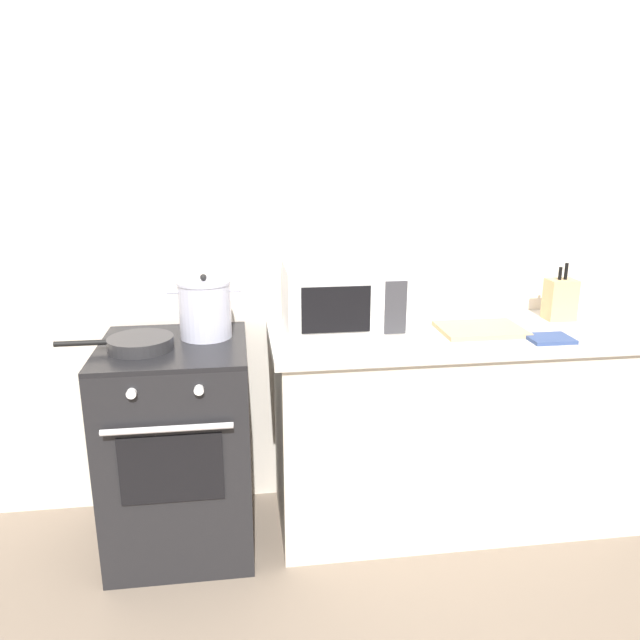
{
  "coord_description": "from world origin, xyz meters",
  "views": [
    {
      "loc": [
        -0.07,
        -1.82,
        1.7
      ],
      "look_at": [
        0.26,
        0.6,
        1.0
      ],
      "focal_mm": 34.1,
      "sensor_mm": 36.0,
      "label": 1
    }
  ],
  "objects_px": {
    "cutting_board": "(481,329)",
    "microwave": "(343,298)",
    "stove": "(179,446)",
    "stock_pot": "(205,309)",
    "oven_mitt": "(550,339)",
    "frying_pan": "(139,343)",
    "knife_block": "(560,299)"
  },
  "relations": [
    {
      "from": "cutting_board",
      "to": "microwave",
      "type": "bearing_deg",
      "value": 172.57
    },
    {
      "from": "stove",
      "to": "stock_pot",
      "type": "height_order",
      "value": "stock_pot"
    },
    {
      "from": "stock_pot",
      "to": "oven_mitt",
      "type": "bearing_deg",
      "value": -9.86
    },
    {
      "from": "stove",
      "to": "cutting_board",
      "type": "distance_m",
      "value": 1.4
    },
    {
      "from": "stove",
      "to": "frying_pan",
      "type": "bearing_deg",
      "value": -160.19
    },
    {
      "from": "cutting_board",
      "to": "knife_block",
      "type": "xyz_separation_m",
      "value": [
        0.44,
        0.14,
        0.09
      ]
    },
    {
      "from": "knife_block",
      "to": "frying_pan",
      "type": "bearing_deg",
      "value": -174.36
    },
    {
      "from": "cutting_board",
      "to": "stock_pot",
      "type": "bearing_deg",
      "value": 175.8
    },
    {
      "from": "cutting_board",
      "to": "oven_mitt",
      "type": "xyz_separation_m",
      "value": [
        0.24,
        -0.16,
        -0.0
      ]
    },
    {
      "from": "knife_block",
      "to": "oven_mitt",
      "type": "bearing_deg",
      "value": -123.79
    },
    {
      "from": "frying_pan",
      "to": "oven_mitt",
      "type": "distance_m",
      "value": 1.68
    },
    {
      "from": "oven_mitt",
      "to": "stock_pot",
      "type": "bearing_deg",
      "value": 170.14
    },
    {
      "from": "cutting_board",
      "to": "oven_mitt",
      "type": "height_order",
      "value": "cutting_board"
    },
    {
      "from": "stove",
      "to": "oven_mitt",
      "type": "distance_m",
      "value": 1.63
    },
    {
      "from": "stock_pot",
      "to": "knife_block",
      "type": "distance_m",
      "value": 1.62
    },
    {
      "from": "cutting_board",
      "to": "knife_block",
      "type": "relative_size",
      "value": 1.35
    },
    {
      "from": "stock_pot",
      "to": "frying_pan",
      "type": "distance_m",
      "value": 0.31
    },
    {
      "from": "stove",
      "to": "frying_pan",
      "type": "height_order",
      "value": "frying_pan"
    },
    {
      "from": "knife_block",
      "to": "stove",
      "type": "bearing_deg",
      "value": -175.41
    },
    {
      "from": "stove",
      "to": "stock_pot",
      "type": "relative_size",
      "value": 3.0
    },
    {
      "from": "microwave",
      "to": "knife_block",
      "type": "relative_size",
      "value": 1.88
    },
    {
      "from": "knife_block",
      "to": "microwave",
      "type": "bearing_deg",
      "value": -176.58
    },
    {
      "from": "stock_pot",
      "to": "stove",
      "type": "bearing_deg",
      "value": -146.83
    },
    {
      "from": "knife_block",
      "to": "cutting_board",
      "type": "bearing_deg",
      "value": -162.25
    },
    {
      "from": "stock_pot",
      "to": "cutting_board",
      "type": "bearing_deg",
      "value": -4.2
    },
    {
      "from": "frying_pan",
      "to": "oven_mitt",
      "type": "relative_size",
      "value": 2.55
    },
    {
      "from": "microwave",
      "to": "oven_mitt",
      "type": "relative_size",
      "value": 2.78
    },
    {
      "from": "frying_pan",
      "to": "cutting_board",
      "type": "distance_m",
      "value": 1.44
    },
    {
      "from": "stock_pot",
      "to": "oven_mitt",
      "type": "xyz_separation_m",
      "value": [
        1.42,
        -0.25,
        -0.11
      ]
    },
    {
      "from": "stock_pot",
      "to": "knife_block",
      "type": "xyz_separation_m",
      "value": [
        1.62,
        0.05,
        -0.03
      ]
    },
    {
      "from": "cutting_board",
      "to": "stove",
      "type": "bearing_deg",
      "value": -179.95
    },
    {
      "from": "stock_pot",
      "to": "knife_block",
      "type": "relative_size",
      "value": 1.15
    }
  ]
}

